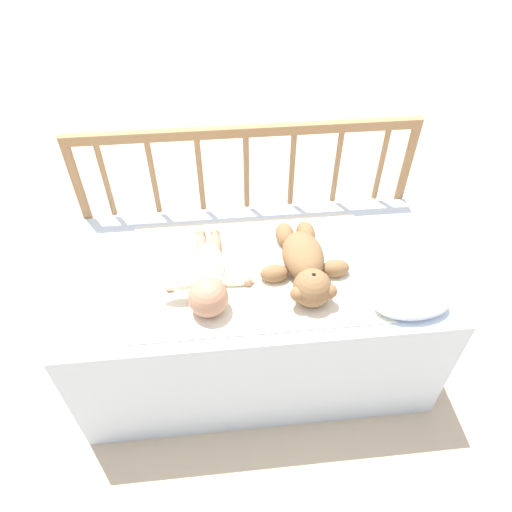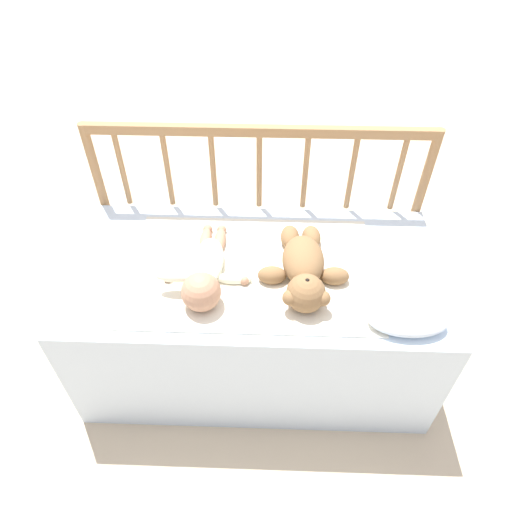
{
  "view_description": "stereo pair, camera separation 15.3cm",
  "coord_description": "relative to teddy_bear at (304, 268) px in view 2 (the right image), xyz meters",
  "views": [
    {
      "loc": [
        -0.11,
        -1.12,
        1.69
      ],
      "look_at": [
        0.0,
        -0.0,
        0.6
      ],
      "focal_mm": 32.0,
      "sensor_mm": 36.0,
      "label": 1
    },
    {
      "loc": [
        0.04,
        -1.13,
        1.69
      ],
      "look_at": [
        0.0,
        -0.0,
        0.6
      ],
      "focal_mm": 32.0,
      "sensor_mm": 36.0,
      "label": 2
    }
  ],
  "objects": [
    {
      "name": "ground_plane",
      "position": [
        -0.16,
        0.05,
        -0.59
      ],
      "size": [
        12.0,
        12.0,
        0.0
      ],
      "primitive_type": "plane",
      "color": "#C6B293"
    },
    {
      "name": "crib_mattress",
      "position": [
        -0.16,
        0.05,
        -0.32
      ],
      "size": [
        1.31,
        0.67,
        0.54
      ],
      "color": "silver",
      "rests_on": "ground_plane"
    },
    {
      "name": "crib_rail",
      "position": [
        -0.16,
        0.41,
        0.04
      ],
      "size": [
        1.31,
        0.04,
        0.89
      ],
      "color": "#997047",
      "rests_on": "ground_plane"
    },
    {
      "name": "blanket",
      "position": [
        -0.18,
        0.04,
        -0.05
      ],
      "size": [
        0.86,
        0.55,
        0.01
      ],
      "color": "silver",
      "rests_on": "crib_mattress"
    },
    {
      "name": "teddy_bear",
      "position": [
        0.0,
        0.0,
        0.0
      ],
      "size": [
        0.31,
        0.42,
        0.13
      ],
      "color": "olive",
      "rests_on": "crib_mattress"
    },
    {
      "name": "baby",
      "position": [
        -0.33,
        -0.02,
        -0.01
      ],
      "size": [
        0.31,
        0.44,
        0.13
      ],
      "color": "#EAEACC",
      "rests_on": "crib_mattress"
    },
    {
      "name": "small_pillow",
      "position": [
        0.31,
        -0.19,
        -0.02
      ],
      "size": [
        0.25,
        0.13,
        0.06
      ],
      "color": "silver",
      "rests_on": "crib_mattress"
    }
  ]
}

